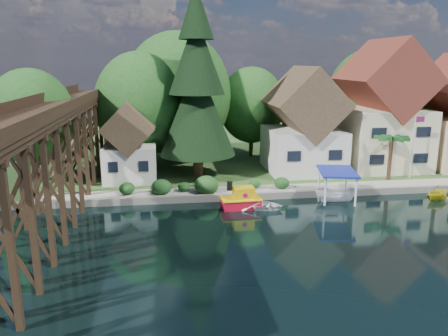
% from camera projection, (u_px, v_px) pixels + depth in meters
% --- Properties ---
extents(ground, '(140.00, 140.00, 0.00)m').
position_uv_depth(ground, '(274.00, 234.00, 31.05)').
color(ground, black).
rests_on(ground, ground).
extents(bank, '(140.00, 52.00, 0.50)m').
position_uv_depth(bank, '(217.00, 144.00, 63.73)').
color(bank, '#2E4F1F').
rests_on(bank, ground).
extents(seawall, '(60.00, 0.40, 0.62)m').
position_uv_depth(seawall, '(296.00, 194.00, 39.20)').
color(seawall, slate).
rests_on(seawall, ground).
extents(promenade, '(50.00, 2.60, 0.06)m').
position_uv_depth(promenade, '(313.00, 187.00, 40.66)').
color(promenade, gray).
rests_on(promenade, bank).
extents(trestle_bridge, '(4.12, 44.18, 9.30)m').
position_uv_depth(trestle_bridge, '(51.00, 152.00, 32.68)').
color(trestle_bridge, black).
rests_on(trestle_bridge, ground).
extents(house_left, '(7.64, 8.64, 11.02)m').
position_uv_depth(house_left, '(303.00, 128.00, 46.15)').
color(house_left, silver).
rests_on(house_left, bank).
extents(house_center, '(8.65, 9.18, 13.89)m').
position_uv_depth(house_center, '(382.00, 114.00, 47.50)').
color(house_center, beige).
rests_on(house_center, bank).
extents(shed, '(5.09, 5.40, 7.85)m').
position_uv_depth(shed, '(130.00, 147.00, 42.68)').
color(shed, silver).
rests_on(shed, bank).
extents(bg_trees, '(49.90, 13.30, 10.57)m').
position_uv_depth(bg_trees, '(239.00, 103.00, 49.92)').
color(bg_trees, '#382314').
rests_on(bg_trees, bank).
extents(shrubs, '(15.76, 2.47, 1.70)m').
position_uv_depth(shrubs, '(199.00, 184.00, 39.07)').
color(shrubs, '#174017').
rests_on(shrubs, bank).
extents(conifer, '(7.58, 7.58, 18.67)m').
position_uv_depth(conifer, '(197.00, 87.00, 42.65)').
color(conifer, '#382314').
rests_on(conifer, bank).
extents(palm_tree, '(3.42, 3.42, 4.66)m').
position_uv_depth(palm_tree, '(392.00, 139.00, 42.52)').
color(palm_tree, '#382314').
rests_on(palm_tree, bank).
extents(flagpole, '(0.99, 0.09, 6.30)m').
position_uv_depth(flagpole, '(415.00, 140.00, 43.12)').
color(flagpole, white).
rests_on(flagpole, bank).
extents(tugboat, '(3.37, 1.95, 2.39)m').
position_uv_depth(tugboat, '(241.00, 200.00, 36.40)').
color(tugboat, '#B70C24').
rests_on(tugboat, ground).
extents(boat_white_a, '(4.57, 4.02, 0.79)m').
position_uv_depth(boat_white_a, '(261.00, 204.00, 36.36)').
color(boat_white_a, white).
rests_on(boat_white_a, ground).
extents(boat_canopy, '(3.86, 4.93, 2.83)m').
position_uv_depth(boat_canopy, '(336.00, 189.00, 37.83)').
color(boat_canopy, white).
rests_on(boat_canopy, ground).
extents(boat_yellow, '(3.58, 3.39, 1.48)m').
position_uv_depth(boat_yellow, '(438.00, 191.00, 38.70)').
color(boat_yellow, gold).
rests_on(boat_yellow, ground).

